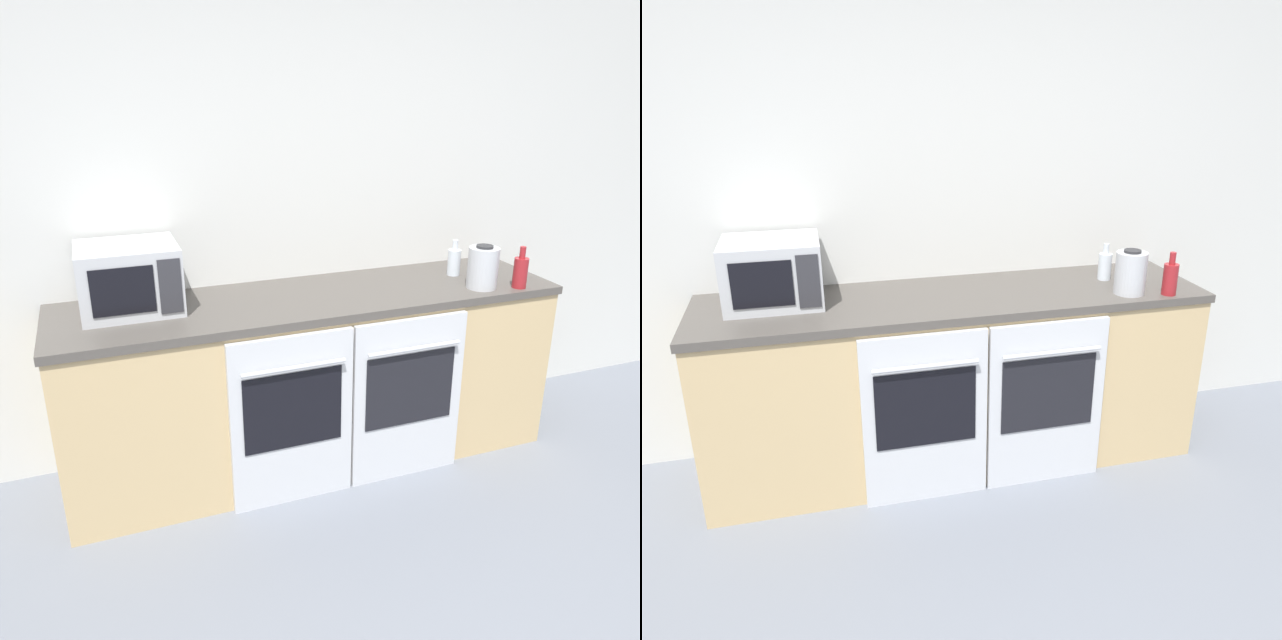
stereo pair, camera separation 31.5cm
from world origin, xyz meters
The scene contains 8 objects.
wall_back centered at (0.00, 2.30, 1.30)m, with size 10.00×0.06×2.60m.
counter_back centered at (0.00, 1.96, 0.46)m, with size 2.51×0.65×0.93m.
oven_left centered at (-0.22, 1.63, 0.44)m, with size 0.59×0.06×0.87m.
oven_right centered at (0.38, 1.63, 0.44)m, with size 0.59×0.06×0.87m.
microwave centered at (-0.85, 2.05, 1.08)m, with size 0.44×0.39×0.31m.
bottle_clear centered at (0.84, 2.01, 1.00)m, with size 0.07×0.07×0.19m.
bottle_red centered at (1.03, 1.70, 1.01)m, with size 0.07×0.07×0.21m.
kettle centered at (0.85, 1.77, 1.03)m, with size 0.15×0.15×0.22m.
Camera 2 is at (-0.69, -0.88, 1.93)m, focal length 35.00 mm.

